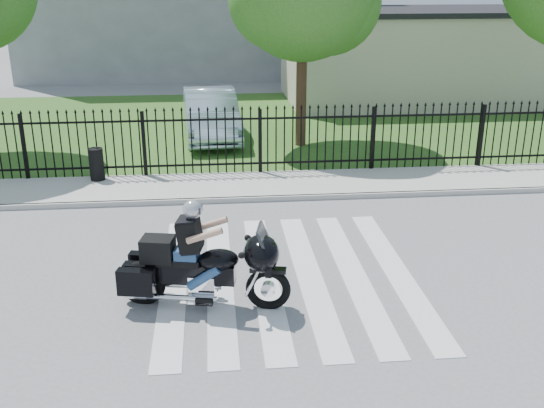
{
  "coord_description": "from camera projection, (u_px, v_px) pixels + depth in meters",
  "views": [
    {
      "loc": [
        -1.26,
        -10.13,
        5.14
      ],
      "look_at": [
        -0.17,
        1.08,
        1.0
      ],
      "focal_mm": 42.0,
      "sensor_mm": 36.0,
      "label": 1
    }
  ],
  "objects": [
    {
      "name": "crosswalk",
      "position": [
        287.0,
        277.0,
        11.35
      ],
      "size": [
        5.0,
        5.5,
        0.01
      ],
      "primitive_type": null,
      "color": "silver",
      "rests_on": "ground"
    },
    {
      "name": "litter_bin",
      "position": [
        97.0,
        164.0,
        16.11
      ],
      "size": [
        0.45,
        0.45,
        0.82
      ],
      "primitive_type": "cylinder",
      "rotation": [
        0.0,
        0.0,
        -0.27
      ],
      "color": "black",
      "rests_on": "sidewalk"
    },
    {
      "name": "motorcycle_rider",
      "position": [
        198.0,
        263.0,
        10.14
      ],
      "size": [
        2.79,
        1.27,
        1.86
      ],
      "rotation": [
        0.0,
        0.0,
        -0.2
      ],
      "color": "black",
      "rests_on": "ground"
    },
    {
      "name": "parked_car",
      "position": [
        211.0,
        114.0,
        20.47
      ],
      "size": [
        1.94,
        4.79,
        1.54
      ],
      "primitive_type": "imported",
      "rotation": [
        0.0,
        0.0,
        0.07
      ],
      "color": "silver",
      "rests_on": "grass_strip"
    },
    {
      "name": "grass_strip",
      "position": [
        247.0,
        124.0,
        22.55
      ],
      "size": [
        40.0,
        12.0,
        0.02
      ],
      "primitive_type": "cube",
      "color": "#2E541C",
      "rests_on": "ground"
    },
    {
      "name": "ground",
      "position": [
        287.0,
        277.0,
        11.35
      ],
      "size": [
        120.0,
        120.0,
        0.0
      ],
      "primitive_type": "plane",
      "color": "slate",
      "rests_on": "ground"
    },
    {
      "name": "building_low_roof",
      "position": [
        412.0,
        11.0,
        25.69
      ],
      "size": [
        10.2,
        6.2,
        0.2
      ],
      "primitive_type": "cube",
      "color": "black",
      "rests_on": "building_low"
    },
    {
      "name": "curb",
      "position": [
        267.0,
        199.0,
        15.07
      ],
      "size": [
        40.0,
        0.12,
        0.12
      ],
      "primitive_type": "cube",
      "color": "#ADAAA3",
      "rests_on": "ground"
    },
    {
      "name": "iron_fence",
      "position": [
        260.0,
        143.0,
        16.64
      ],
      "size": [
        26.0,
        0.04,
        1.8
      ],
      "color": "black",
      "rests_on": "ground"
    },
    {
      "name": "building_low",
      "position": [
        409.0,
        58.0,
        26.33
      ],
      "size": [
        10.0,
        6.0,
        3.5
      ],
      "primitive_type": "cube",
      "color": "beige",
      "rests_on": "ground"
    },
    {
      "name": "sidewalk",
      "position": [
        263.0,
        185.0,
        16.0
      ],
      "size": [
        40.0,
        2.0,
        0.12
      ],
      "primitive_type": "cube",
      "color": "#ADAAA3",
      "rests_on": "ground"
    }
  ]
}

